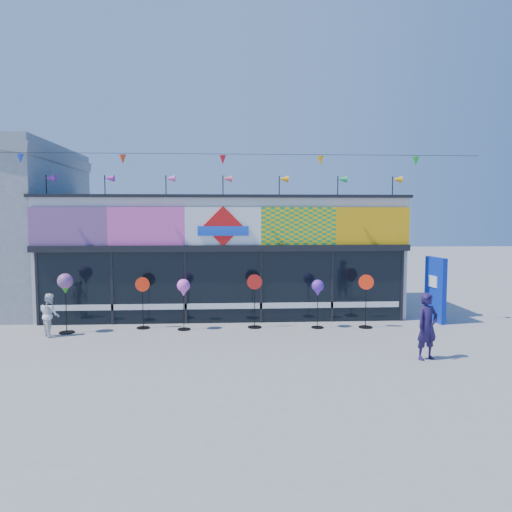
{
  "coord_description": "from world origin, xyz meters",
  "views": [
    {
      "loc": [
        0.1,
        -12.37,
        3.47
      ],
      "look_at": [
        0.96,
        2.0,
        2.27
      ],
      "focal_mm": 35.0,
      "sensor_mm": 36.0,
      "label": 1
    }
  ],
  "objects": [
    {
      "name": "spinner_5",
      "position": [
        4.35,
        2.48,
        0.87
      ],
      "size": [
        0.44,
        0.42,
        1.64
      ],
      "color": "black",
      "rests_on": "ground"
    },
    {
      "name": "kite_shop",
      "position": [
        0.0,
        5.94,
        2.05
      ],
      "size": [
        16.0,
        5.7,
        5.31
      ],
      "color": "silver",
      "rests_on": "ground"
    },
    {
      "name": "spinner_4",
      "position": [
        2.87,
        2.53,
        1.19
      ],
      "size": [
        0.38,
        0.38,
        1.49
      ],
      "color": "black",
      "rests_on": "ground"
    },
    {
      "name": "spinner_1",
      "position": [
        -2.45,
        2.8,
        0.83
      ],
      "size": [
        0.44,
        0.4,
        1.57
      ],
      "color": "black",
      "rests_on": "ground"
    },
    {
      "name": "adult_man",
      "position": [
        4.88,
        -0.91,
        0.8
      ],
      "size": [
        0.69,
        0.57,
        1.61
      ],
      "primitive_type": "imported",
      "rotation": [
        0.0,
        0.0,
        0.37
      ],
      "color": "#1F1441",
      "rests_on": "ground"
    },
    {
      "name": "spinner_3",
      "position": [
        0.95,
        2.68,
        0.87
      ],
      "size": [
        0.46,
        0.42,
        1.64
      ],
      "color": "black",
      "rests_on": "ground"
    },
    {
      "name": "spinner_0",
      "position": [
        -4.59,
        2.31,
        1.41
      ],
      "size": [
        0.45,
        0.45,
        1.76
      ],
      "color": "black",
      "rests_on": "ground"
    },
    {
      "name": "blue_sign",
      "position": [
        6.84,
        3.21,
        1.05
      ],
      "size": [
        0.3,
        1.06,
        2.09
      ],
      "rotation": [
        0.0,
        0.0,
        0.14
      ],
      "color": "#0B2AAD",
      "rests_on": "ground"
    },
    {
      "name": "child",
      "position": [
        -4.94,
        2.0,
        0.62
      ],
      "size": [
        0.64,
        0.69,
        1.23
      ],
      "primitive_type": "imported",
      "rotation": [
        0.0,
        0.0,
        2.22
      ],
      "color": "white",
      "rests_on": "ground"
    },
    {
      "name": "spinner_2",
      "position": [
        -1.19,
        2.53,
        1.23
      ],
      "size": [
        0.39,
        0.39,
        1.54
      ],
      "color": "black",
      "rests_on": "ground"
    },
    {
      "name": "ground",
      "position": [
        0.0,
        0.0,
        0.0
      ],
      "size": [
        80.0,
        80.0,
        0.0
      ],
      "primitive_type": "plane",
      "color": "gray",
      "rests_on": "ground"
    }
  ]
}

